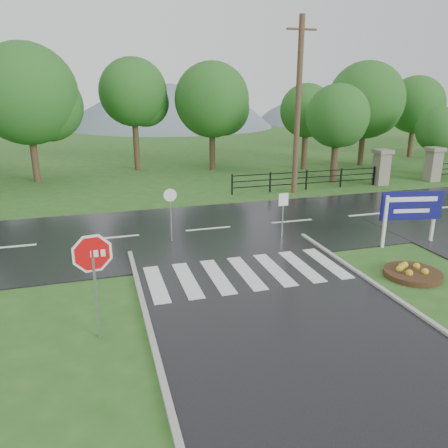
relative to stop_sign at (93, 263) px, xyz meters
name	(u,v)px	position (x,y,z in m)	size (l,w,h in m)	color
ground	(319,360)	(4.76, -2.38, -1.99)	(120.00, 120.00, 0.00)	#2A5A1E
main_road	(208,230)	(4.76, 7.62, -1.99)	(90.00, 8.00, 0.04)	black
crosswalk	(246,273)	(4.76, 2.62, -1.93)	(6.50, 2.80, 0.02)	silver
pillar_west	(381,166)	(17.76, 13.62, -0.81)	(1.00, 1.00, 2.24)	gray
pillar_east	(433,163)	(21.76, 13.62, -0.81)	(1.00, 1.00, 2.24)	gray
fence_west	(307,178)	(12.51, 13.62, -1.27)	(9.58, 0.08, 1.20)	black
hills	(148,219)	(8.25, 62.62, -17.52)	(102.00, 48.00, 48.00)	slate
treeline	(173,172)	(5.76, 21.62, -1.99)	(83.20, 5.20, 10.00)	#1D561A
stop_sign	(93,263)	(0.00, 0.00, 0.00)	(1.27, 0.20, 2.88)	#939399
estate_billboard	(411,208)	(11.83, 3.55, -0.50)	(2.44, 0.54, 2.17)	silver
flower_bed	(413,273)	(9.95, 0.90, -1.85)	(1.84, 1.84, 0.37)	#332111
reg_sign_small	(283,206)	(7.40, 5.68, -0.62)	(0.42, 0.06, 1.90)	#939399
reg_sign_round	(171,209)	(2.95, 6.53, -0.60)	(0.51, 0.07, 2.20)	#939399
utility_pole_east	(298,107)	(11.46, 13.12, 2.94)	(1.73, 0.32, 9.71)	#473523
entrance_tree_left	(337,116)	(15.22, 15.12, 2.25)	(3.98, 3.98, 6.26)	#3D2B1C
entrance_tree_right	(439,130)	(23.19, 15.12, 1.21)	(3.09, 3.09, 4.78)	#3D2B1C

